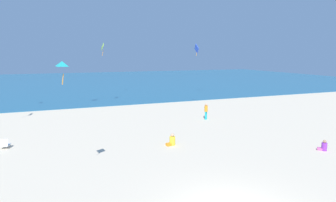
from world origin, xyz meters
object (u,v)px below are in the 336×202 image
(person_1, at_px, (172,141))
(kite_lime, at_px, (103,47))
(person_4, at_px, (206,110))
(person_2, at_px, (324,147))
(beach_chair_mid_beach, at_px, (5,144))
(kite_teal, at_px, (62,64))
(kite_blue, at_px, (197,49))

(person_1, height_order, kite_lime, kite_lime)
(person_4, bearing_deg, person_2, -21.83)
(person_4, xyz_separation_m, kite_lime, (-7.30, 9.82, 5.60))
(beach_chair_mid_beach, distance_m, kite_lime, 15.80)
(person_1, distance_m, kite_lime, 16.62)
(person_1, relative_size, person_2, 1.16)
(person_1, relative_size, kite_teal, 0.81)
(person_1, relative_size, kite_lime, 0.55)
(kite_lime, bearing_deg, person_1, -82.91)
(beach_chair_mid_beach, height_order, kite_teal, kite_teal)
(person_1, distance_m, person_2, 9.04)
(kite_blue, bearing_deg, kite_teal, -132.38)
(kite_teal, distance_m, kite_lime, 19.74)
(person_4, xyz_separation_m, kite_teal, (-11.60, -9.40, 4.44))
(beach_chair_mid_beach, xyz_separation_m, person_4, (15.09, 2.48, 0.55))
(person_4, height_order, kite_lime, kite_lime)
(person_4, relative_size, kite_blue, 1.11)
(kite_blue, bearing_deg, kite_lime, 150.54)
(kite_lime, bearing_deg, kite_teal, -102.60)
(beach_chair_mid_beach, relative_size, person_1, 0.94)
(beach_chair_mid_beach, xyz_separation_m, kite_lime, (7.79, 12.30, 6.15))
(person_4, height_order, kite_teal, kite_teal)
(beach_chair_mid_beach, distance_m, person_2, 19.13)
(person_2, bearing_deg, person_1, 16.87)
(kite_lime, bearing_deg, beach_chair_mid_beach, -122.34)
(beach_chair_mid_beach, bearing_deg, person_4, -71.64)
(kite_blue, xyz_separation_m, kite_teal, (-13.04, -14.29, -0.94))
(kite_blue, bearing_deg, person_2, -85.25)
(person_2, distance_m, kite_teal, 15.11)
(kite_teal, height_order, kite_lime, kite_lime)
(person_1, bearing_deg, kite_blue, -133.98)
(person_2, xyz_separation_m, kite_lime, (-9.95, 19.47, 6.18))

